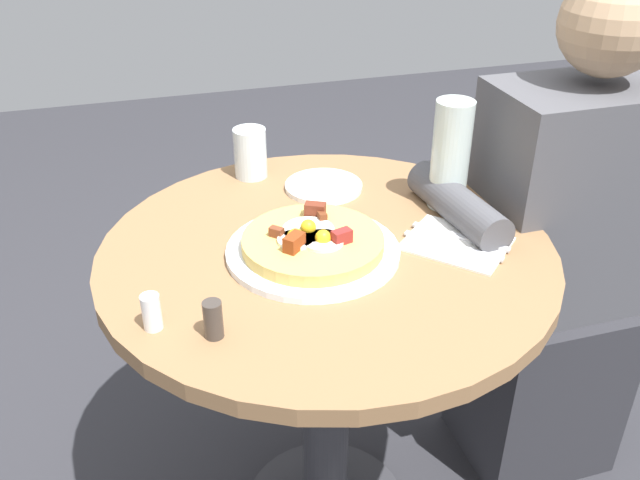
{
  "coord_description": "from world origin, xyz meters",
  "views": [
    {
      "loc": [
        -0.3,
        -0.98,
        1.33
      ],
      "look_at": [
        -0.02,
        -0.01,
        0.72
      ],
      "focal_mm": 38.48,
      "sensor_mm": 36.0,
      "label": 1
    }
  ],
  "objects_px": {
    "bread_plate": "(324,186)",
    "pepper_shaker": "(213,320)",
    "water_bottle": "(451,155)",
    "dining_table": "(326,321)",
    "person_seated": "(557,276)",
    "water_glass": "(250,153)",
    "salt_shaker": "(152,312)",
    "pizza_plate": "(313,251)",
    "fork": "(460,237)",
    "knife": "(453,246)",
    "breakfast_pizza": "(312,241)"
  },
  "relations": [
    {
      "from": "bread_plate",
      "to": "pepper_shaker",
      "type": "bearing_deg",
      "value": -125.01
    },
    {
      "from": "bread_plate",
      "to": "water_bottle",
      "type": "relative_size",
      "value": 0.75
    },
    {
      "from": "dining_table",
      "to": "person_seated",
      "type": "relative_size",
      "value": 0.7
    },
    {
      "from": "water_glass",
      "to": "salt_shaker",
      "type": "relative_size",
      "value": 1.84
    },
    {
      "from": "dining_table",
      "to": "person_seated",
      "type": "bearing_deg",
      "value": 5.4
    },
    {
      "from": "bread_plate",
      "to": "water_glass",
      "type": "height_order",
      "value": "water_glass"
    },
    {
      "from": "pizza_plate",
      "to": "salt_shaker",
      "type": "relative_size",
      "value": 5.27
    },
    {
      "from": "water_glass",
      "to": "dining_table",
      "type": "bearing_deg",
      "value": -77.89
    },
    {
      "from": "fork",
      "to": "water_glass",
      "type": "distance_m",
      "value": 0.48
    },
    {
      "from": "knife",
      "to": "water_bottle",
      "type": "relative_size",
      "value": 0.86
    },
    {
      "from": "knife",
      "to": "breakfast_pizza",
      "type": "bearing_deg",
      "value": 34.51
    },
    {
      "from": "pizza_plate",
      "to": "water_glass",
      "type": "relative_size",
      "value": 2.86
    },
    {
      "from": "water_glass",
      "to": "water_bottle",
      "type": "height_order",
      "value": "water_bottle"
    },
    {
      "from": "bread_plate",
      "to": "fork",
      "type": "height_order",
      "value": "bread_plate"
    },
    {
      "from": "person_seated",
      "to": "fork",
      "type": "height_order",
      "value": "person_seated"
    },
    {
      "from": "breakfast_pizza",
      "to": "water_bottle",
      "type": "xyz_separation_m",
      "value": [
        0.3,
        0.1,
        0.08
      ]
    },
    {
      "from": "person_seated",
      "to": "pepper_shaker",
      "type": "distance_m",
      "value": 0.83
    },
    {
      "from": "breakfast_pizza",
      "to": "fork",
      "type": "relative_size",
      "value": 1.35
    },
    {
      "from": "fork",
      "to": "water_bottle",
      "type": "bearing_deg",
      "value": -57.22
    },
    {
      "from": "dining_table",
      "to": "salt_shaker",
      "type": "relative_size",
      "value": 14.12
    },
    {
      "from": "water_bottle",
      "to": "pepper_shaker",
      "type": "height_order",
      "value": "water_bottle"
    },
    {
      "from": "dining_table",
      "to": "salt_shaker",
      "type": "bearing_deg",
      "value": -154.38
    },
    {
      "from": "breakfast_pizza",
      "to": "bread_plate",
      "type": "bearing_deg",
      "value": 68.83
    },
    {
      "from": "person_seated",
      "to": "water_glass",
      "type": "xyz_separation_m",
      "value": [
        -0.6,
        0.27,
        0.25
      ]
    },
    {
      "from": "fork",
      "to": "salt_shaker",
      "type": "distance_m",
      "value": 0.55
    },
    {
      "from": "knife",
      "to": "water_bottle",
      "type": "xyz_separation_m",
      "value": [
        0.06,
        0.15,
        0.1
      ]
    },
    {
      "from": "breakfast_pizza",
      "to": "bread_plate",
      "type": "height_order",
      "value": "breakfast_pizza"
    },
    {
      "from": "dining_table",
      "to": "water_bottle",
      "type": "relative_size",
      "value": 3.81
    },
    {
      "from": "person_seated",
      "to": "breakfast_pizza",
      "type": "relative_size",
      "value": 4.67
    },
    {
      "from": "pepper_shaker",
      "to": "knife",
      "type": "bearing_deg",
      "value": 15.55
    },
    {
      "from": "pizza_plate",
      "to": "salt_shaker",
      "type": "distance_m",
      "value": 0.31
    },
    {
      "from": "bread_plate",
      "to": "dining_table",
      "type": "bearing_deg",
      "value": -105.35
    },
    {
      "from": "bread_plate",
      "to": "pepper_shaker",
      "type": "xyz_separation_m",
      "value": [
        -0.29,
        -0.41,
        0.02
      ]
    },
    {
      "from": "breakfast_pizza",
      "to": "pizza_plate",
      "type": "bearing_deg",
      "value": -34.04
    },
    {
      "from": "bread_plate",
      "to": "knife",
      "type": "distance_m",
      "value": 0.33
    },
    {
      "from": "bread_plate",
      "to": "water_glass",
      "type": "distance_m",
      "value": 0.17
    },
    {
      "from": "salt_shaker",
      "to": "pepper_shaker",
      "type": "relative_size",
      "value": 0.96
    },
    {
      "from": "bread_plate",
      "to": "fork",
      "type": "distance_m",
      "value": 0.32
    },
    {
      "from": "pepper_shaker",
      "to": "pizza_plate",
      "type": "bearing_deg",
      "value": 41.48
    },
    {
      "from": "dining_table",
      "to": "water_glass",
      "type": "bearing_deg",
      "value": 102.11
    },
    {
      "from": "breakfast_pizza",
      "to": "water_bottle",
      "type": "bearing_deg",
      "value": 18.6
    },
    {
      "from": "pizza_plate",
      "to": "person_seated",
      "type": "bearing_deg",
      "value": 6.99
    },
    {
      "from": "bread_plate",
      "to": "fork",
      "type": "xyz_separation_m",
      "value": [
        0.17,
        -0.27,
        0.0
      ]
    },
    {
      "from": "breakfast_pizza",
      "to": "pepper_shaker",
      "type": "height_order",
      "value": "breakfast_pizza"
    },
    {
      "from": "fork",
      "to": "knife",
      "type": "bearing_deg",
      "value": 90.0
    },
    {
      "from": "water_bottle",
      "to": "dining_table",
      "type": "bearing_deg",
      "value": -162.89
    },
    {
      "from": "breakfast_pizza",
      "to": "water_glass",
      "type": "bearing_deg",
      "value": 96.23
    },
    {
      "from": "salt_shaker",
      "to": "pizza_plate",
      "type": "bearing_deg",
      "value": 24.96
    },
    {
      "from": "bread_plate",
      "to": "pepper_shaker",
      "type": "relative_size",
      "value": 2.67
    },
    {
      "from": "person_seated",
      "to": "fork",
      "type": "xyz_separation_m",
      "value": [
        -0.3,
        -0.1,
        0.21
      ]
    }
  ]
}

